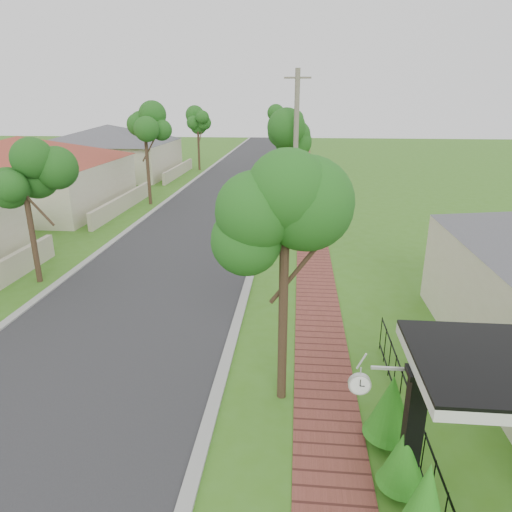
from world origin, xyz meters
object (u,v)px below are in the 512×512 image
at_px(parked_car_red, 273,173).
at_px(station_clock, 362,383).
at_px(near_tree, 285,227).
at_px(utility_pole, 295,160).
at_px(parked_car_white, 272,179).
at_px(porch_post, 411,439).

distance_m(parked_car_red, station_clock, 32.98).
xyz_separation_m(parked_car_red, near_tree, (1.97, -30.61, 3.57)).
bearing_deg(utility_pole, parked_car_white, 97.24).
xyz_separation_m(porch_post, station_clock, (-0.86, 0.40, 0.83)).
bearing_deg(parked_car_red, porch_post, -83.26).
distance_m(porch_post, station_clock, 1.26).
distance_m(porch_post, utility_pole, 15.26).
height_order(utility_pole, station_clock, utility_pole).
height_order(parked_car_red, near_tree, near_tree).
bearing_deg(parked_car_white, near_tree, -77.99).
relative_size(near_tree, station_clock, 5.01).
height_order(porch_post, station_clock, porch_post).
relative_size(porch_post, utility_pole, 0.31).
relative_size(utility_pole, station_clock, 7.62).
distance_m(near_tree, station_clock, 3.46).
height_order(parked_car_white, station_clock, station_clock).
relative_size(porch_post, near_tree, 0.48).
height_order(parked_car_white, near_tree, near_tree).
bearing_deg(utility_pole, porch_post, -81.35).
bearing_deg(parked_car_red, station_clock, -84.65).
bearing_deg(station_clock, utility_pole, 95.52).
distance_m(parked_car_red, parked_car_white, 3.42).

